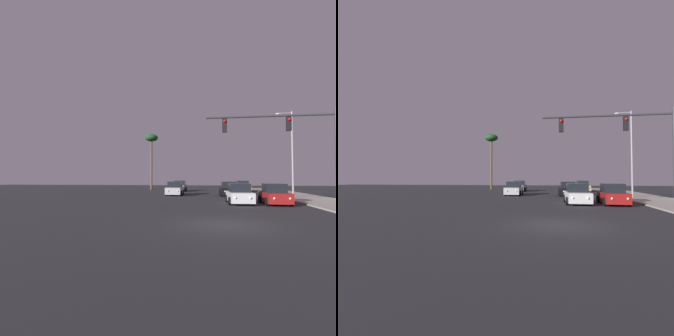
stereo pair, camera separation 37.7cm
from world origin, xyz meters
The scene contains 10 objects.
ground_plane centered at (0.00, 0.00, 0.00)m, with size 120.00×120.00×0.00m, color #28282B.
car_grey centered at (-4.83, 29.04, 0.76)m, with size 2.04×4.34×1.68m.
car_black centered at (1.87, 19.50, 0.76)m, with size 2.04×4.34×1.68m.
car_red centered at (4.74, 10.03, 0.76)m, with size 2.04×4.33×1.68m.
car_white centered at (1.94, 10.17, 0.76)m, with size 2.04×4.33×1.68m.
car_tan centered at (4.84, 29.05, 0.76)m, with size 2.04×4.34×1.68m.
car_silver centered at (-4.56, 19.67, 0.76)m, with size 2.04×4.33×1.68m.
traffic_light_mast centered at (4.94, 5.33, 4.78)m, with size 8.28×0.36×6.50m.
street_lamp centered at (8.06, 16.36, 5.12)m, with size 1.74×0.24×9.00m.
palm_tree_far centered at (-10.46, 34.00, 8.75)m, with size 2.40×2.40×10.06m.
Camera 2 is at (-0.58, -12.41, 2.19)m, focal length 28.00 mm.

